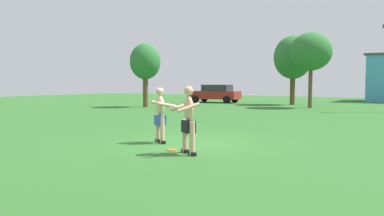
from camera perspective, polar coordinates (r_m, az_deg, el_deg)
The scene contains 8 objects.
ground_plane at distance 11.51m, azimuth -0.61°, elevation -5.10°, with size 80.00×80.00×0.00m, color #2D6628.
player_with_cap at distance 11.47m, azimuth -4.63°, elevation -0.69°, with size 0.86×0.74×1.63m.
player_in_black at distance 9.62m, azimuth -0.55°, elevation -1.52°, with size 0.77×0.79×1.68m.
frisbee at distance 10.26m, azimuth -2.96°, elevation -6.11°, with size 0.27×0.27×0.03m, color orange.
car_red_mid_lot at distance 34.82m, azimuth 3.46°, elevation 2.16°, with size 4.40×2.23×1.58m.
tree_left_field at distance 32.32m, azimuth 14.47°, elevation 7.09°, with size 3.02×3.02×5.48m.
tree_right_field at distance 28.69m, azimuth 16.91°, elevation 7.82°, with size 2.87×2.87×5.25m.
tree_behind_players at distance 28.55m, azimuth -6.81°, elevation 6.63°, with size 2.21×2.21×4.57m.
Camera 1 is at (6.06, -9.63, 1.76)m, focal length 36.70 mm.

